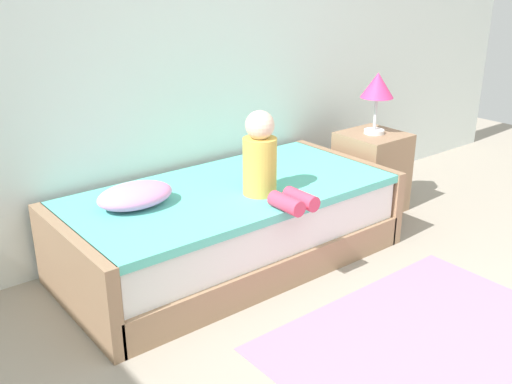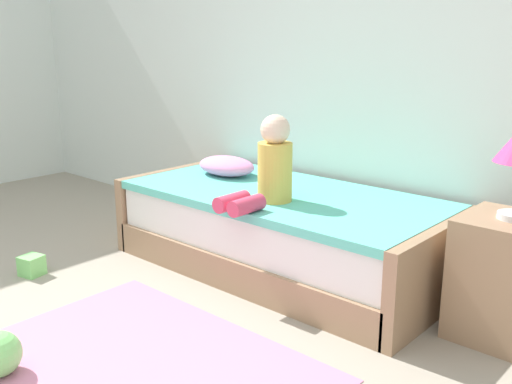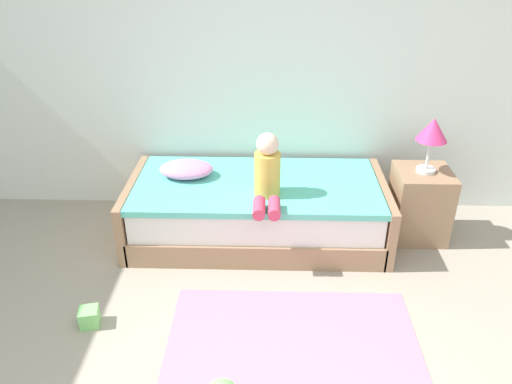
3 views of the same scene
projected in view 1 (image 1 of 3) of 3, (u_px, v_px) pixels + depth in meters
wall_rear at (173, 19)px, 3.66m from camera, size 7.20×0.10×2.90m
bed at (231, 226)px, 3.65m from camera, size 2.11×1.00×0.50m
nightstand at (371, 172)px, 4.44m from camera, size 0.44×0.44×0.60m
table_lamp at (377, 88)px, 4.21m from camera, size 0.24×0.24×0.45m
child_figure at (265, 163)px, 3.37m from camera, size 0.20×0.51×0.50m
pillow at (135, 195)px, 3.27m from camera, size 0.44×0.30×0.13m
area_rug at (427, 340)px, 2.94m from camera, size 1.60×1.10×0.01m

